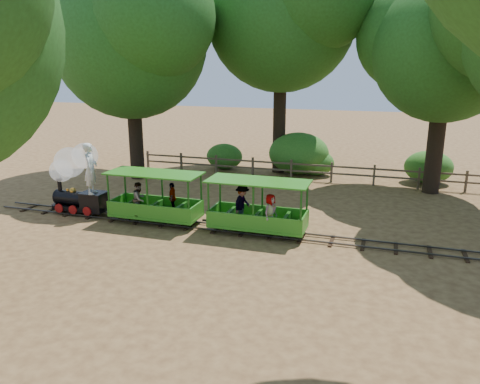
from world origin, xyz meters
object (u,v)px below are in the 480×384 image
(carriage_rear, at_px, (255,211))
(locomotive, at_px, (76,173))
(fence, at_px, (311,169))
(carriage_front, at_px, (154,203))

(carriage_rear, bearing_deg, locomotive, 179.41)
(carriage_rear, bearing_deg, fence, 85.80)
(locomotive, distance_m, carriage_rear, 7.15)
(locomotive, xyz_separation_m, carriage_rear, (7.10, -0.07, -0.82))
(fence, bearing_deg, locomotive, -134.04)
(locomotive, bearing_deg, carriage_rear, -0.59)
(carriage_rear, xyz_separation_m, fence, (0.59, 8.02, -0.23))
(carriage_front, bearing_deg, locomotive, 178.57)
(locomotive, relative_size, carriage_front, 0.85)
(carriage_rear, height_order, fence, carriage_rear)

